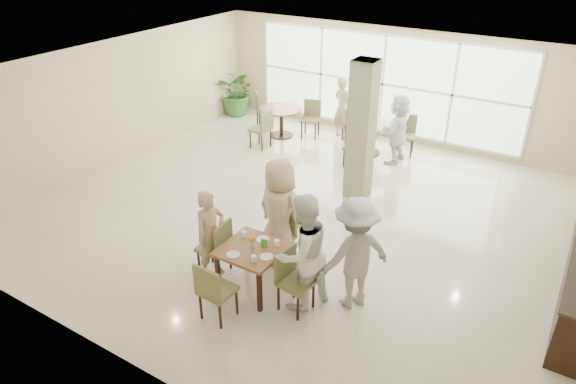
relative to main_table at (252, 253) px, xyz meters
The scene contains 19 objects.
ground 2.52m from the main_table, 97.66° to the left, with size 10.00×10.00×0.00m, color beige.
room_shell 2.66m from the main_table, 97.66° to the left, with size 10.00×10.00×10.00m.
window_bank 6.97m from the main_table, 96.84° to the left, with size 7.00×0.04×7.00m.
column 3.69m from the main_table, 88.82° to the left, with size 0.45×0.45×2.80m, color #7C825A.
main_table is the anchor object (origin of this frame).
round_table_left 6.33m from the main_table, 118.35° to the left, with size 1.08×1.08×0.75m.
round_table_right 5.75m from the main_table, 96.20° to the left, with size 1.09×1.09×0.75m.
chairs_main_table 0.18m from the main_table, behind, with size 2.07×2.09×0.95m.
chairs_table_left 6.30m from the main_table, 119.02° to the left, with size 2.06×1.88×0.95m.
chairs_table_right 5.75m from the main_table, 95.74° to the left, with size 2.02×1.84×0.95m.
tabletop_clutter 0.17m from the main_table, ahead, with size 0.74×0.75×0.21m.
potted_plant 8.03m from the main_table, 128.18° to the left, with size 1.21×1.21×1.34m, color #306729.
teen_left 0.76m from the main_table, behind, with size 0.54×0.36×1.49m, color tan.
teen_far 0.91m from the main_table, 94.51° to the left, with size 0.89×0.49×1.82m, color tan.
teen_right 0.85m from the main_table, ahead, with size 0.88×0.69×1.81m, color white.
teen_standing 1.53m from the main_table, 18.79° to the left, with size 1.13×0.65×1.75m, color #97979A.
adult_a 4.99m from the main_table, 96.06° to the left, with size 0.94×0.53×1.60m, color #4370CA.
adult_b 5.63m from the main_table, 88.79° to the left, with size 1.50×0.65×1.62m, color white.
adult_standing 6.50m from the main_table, 104.44° to the left, with size 0.59×0.39×1.62m, color tan.
Camera 1 is at (4.08, -7.51, 5.06)m, focal length 32.00 mm.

